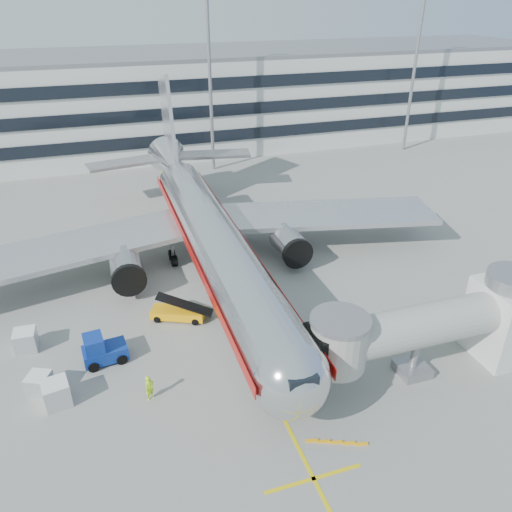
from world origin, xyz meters
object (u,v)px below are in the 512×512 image
object	(u,v)px
baggage_tug	(102,350)
main_jet	(207,230)
cargo_container_left	(56,393)
cargo_container_right	(26,340)
cargo_container_front	(40,384)
belt_loader	(178,312)
ramp_worker	(150,388)

from	to	relation	value
baggage_tug	main_jet	bearing A→B (deg)	46.17
main_jet	baggage_tug	world-z (taller)	main_jet
cargo_container_left	cargo_container_right	bearing A→B (deg)	109.24
cargo_container_front	baggage_tug	bearing A→B (deg)	25.63
baggage_tug	cargo_container_front	xyz separation A→B (m)	(-4.30, -2.06, -0.26)
cargo_container_left	cargo_container_right	distance (m)	7.27
baggage_tug	cargo_container_right	xyz separation A→B (m)	(-5.54, 3.33, -0.19)
belt_loader	cargo_container_left	size ratio (longest dim) A/B	2.44
cargo_container_right	ramp_worker	distance (m)	11.84
cargo_container_right	cargo_container_front	bearing A→B (deg)	-77.10
cargo_container_front	main_jet	bearing A→B (deg)	41.43
main_jet	cargo_container_front	xyz separation A→B (m)	(-15.19, -13.41, -3.45)
cargo_container_left	cargo_container_front	xyz separation A→B (m)	(-1.16, 1.46, -0.11)
cargo_container_front	ramp_worker	xyz separation A→B (m)	(7.16, -2.95, 0.17)
belt_loader	cargo_container_right	world-z (taller)	belt_loader
belt_loader	ramp_worker	bearing A→B (deg)	-112.09
main_jet	ramp_worker	distance (m)	18.51
cargo_container_front	ramp_worker	size ratio (longest dim) A/B	1.01
cargo_container_right	cargo_container_front	distance (m)	5.54
cargo_container_left	cargo_container_front	world-z (taller)	cargo_container_left
cargo_container_right	cargo_container_front	size ratio (longest dim) A/B	0.88
cargo_container_right	ramp_worker	world-z (taller)	ramp_worker
baggage_tug	belt_loader	bearing A→B (deg)	30.08
main_jet	ramp_worker	size ratio (longest dim) A/B	26.71
main_jet	cargo_container_front	distance (m)	20.55
cargo_container_left	ramp_worker	xyz separation A→B (m)	(6.01, -1.49, 0.06)
main_jet	cargo_container_left	xyz separation A→B (m)	(-14.03, -14.87, -3.34)
baggage_tug	cargo_container_left	size ratio (longest dim) A/B	1.74
belt_loader	baggage_tug	distance (m)	7.41
cargo_container_left	cargo_container_front	size ratio (longest dim) A/B	1.00
main_jet	baggage_tug	bearing A→B (deg)	-133.83
belt_loader	baggage_tug	bearing A→B (deg)	-149.92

